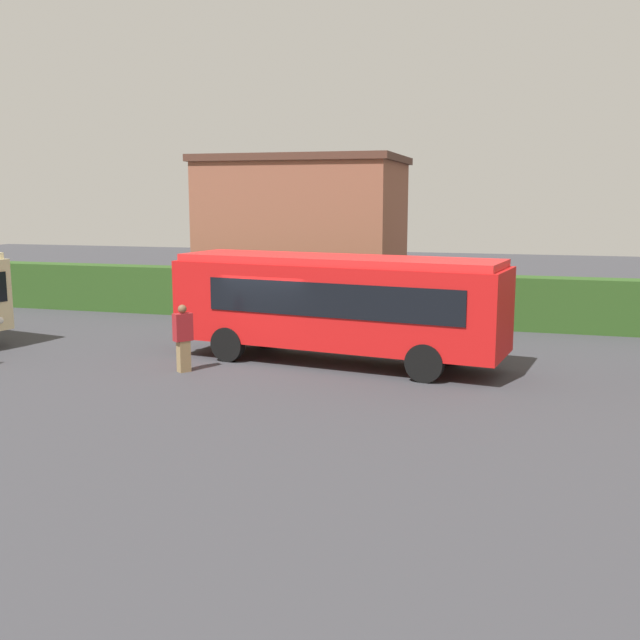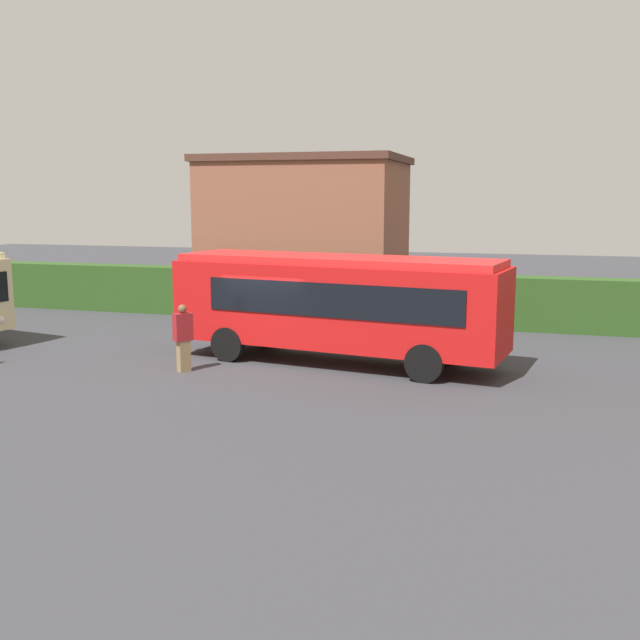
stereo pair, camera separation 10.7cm
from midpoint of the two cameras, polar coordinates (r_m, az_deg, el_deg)
ground_plane at (r=21.26m, az=-3.82°, el=-3.23°), size 87.89×87.89×0.00m
bus_red at (r=20.76m, az=1.44°, el=1.42°), size 9.73×3.80×3.04m
person_left at (r=20.16m, az=-10.37°, el=-1.26°), size 0.50×0.55×1.83m
hedge_row at (r=28.10m, az=1.39°, el=1.85°), size 55.94×1.07×1.89m
depot_building at (r=32.91m, az=-1.00°, el=6.95°), size 8.54×6.22×6.42m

